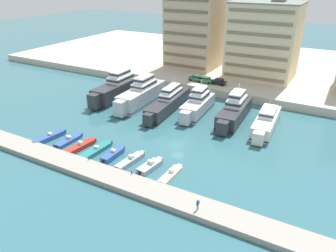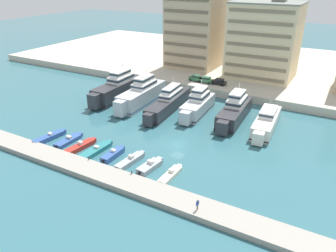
% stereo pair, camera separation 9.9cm
% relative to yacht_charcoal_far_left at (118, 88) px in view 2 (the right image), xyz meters
% --- Properties ---
extents(ground_plane, '(400.00, 400.00, 0.00)m').
position_rel_yacht_charcoal_far_left_xyz_m(ground_plane, '(26.54, -15.79, -2.75)').
color(ground_plane, '#336670').
extents(quay_promenade, '(180.00, 70.00, 2.12)m').
position_rel_yacht_charcoal_far_left_xyz_m(quay_promenade, '(26.54, 48.46, -1.69)').
color(quay_promenade, beige).
rests_on(quay_promenade, ground).
extents(pier_dock, '(120.00, 4.46, 0.90)m').
position_rel_yacht_charcoal_far_left_xyz_m(pier_dock, '(26.54, -32.10, -2.30)').
color(pier_dock, '#9E998E').
rests_on(pier_dock, ground).
extents(yacht_charcoal_far_left, '(5.19, 20.98, 9.08)m').
position_rel_yacht_charcoal_far_left_xyz_m(yacht_charcoal_far_left, '(0.00, 0.00, 0.00)').
color(yacht_charcoal_far_left, '#333338').
rests_on(yacht_charcoal_far_left, ground).
extents(yacht_silver_left, '(5.23, 20.54, 8.91)m').
position_rel_yacht_charcoal_far_left_xyz_m(yacht_silver_left, '(8.21, -0.87, -0.07)').
color(yacht_silver_left, silver).
rests_on(yacht_silver_left, ground).
extents(yacht_charcoal_mid_left, '(5.15, 22.20, 7.58)m').
position_rel_yacht_charcoal_far_left_xyz_m(yacht_charcoal_mid_left, '(16.32, -1.09, -0.63)').
color(yacht_charcoal_mid_left, '#333338').
rests_on(yacht_charcoal_mid_left, ground).
extents(yacht_silver_center_left, '(5.05, 16.20, 7.97)m').
position_rel_yacht_charcoal_far_left_xyz_m(yacht_silver_center_left, '(23.40, 0.40, -0.48)').
color(yacht_silver_center_left, silver).
rests_on(yacht_silver_center_left, ground).
extents(yacht_charcoal_center, '(5.27, 19.11, 8.24)m').
position_rel_yacht_charcoal_far_left_xyz_m(yacht_charcoal_center, '(32.35, 1.22, -0.43)').
color(yacht_charcoal_center, '#333338').
rests_on(yacht_charcoal_center, ground).
extents(yacht_ivory_center_right, '(4.83, 17.69, 6.11)m').
position_rel_yacht_charcoal_far_left_xyz_m(yacht_ivory_center_right, '(40.04, -0.31, -1.00)').
color(yacht_ivory_center_right, silver).
rests_on(yacht_ivory_center_right, ground).
extents(motorboat_blue_far_left, '(2.42, 7.74, 1.34)m').
position_rel_yacht_charcoal_far_left_xyz_m(motorboat_blue_far_left, '(2.68, -26.73, -2.27)').
color(motorboat_blue_far_left, '#33569E').
rests_on(motorboat_blue_far_left, ground).
extents(motorboat_blue_left, '(2.06, 7.00, 1.26)m').
position_rel_yacht_charcoal_far_left_xyz_m(motorboat_blue_left, '(6.96, -25.71, -2.35)').
color(motorboat_blue_left, '#33569E').
rests_on(motorboat_blue_left, ground).
extents(motorboat_red_mid_left, '(2.39, 7.89, 1.46)m').
position_rel_yacht_charcoal_far_left_xyz_m(motorboat_red_mid_left, '(10.90, -26.73, -2.28)').
color(motorboat_red_mid_left, red).
rests_on(motorboat_red_mid_left, ground).
extents(motorboat_teal_center_left, '(2.25, 8.55, 1.20)m').
position_rel_yacht_charcoal_far_left_xyz_m(motorboat_teal_center_left, '(14.51, -26.31, -2.33)').
color(motorboat_teal_center_left, teal).
rests_on(motorboat_teal_center_left, ground).
extents(motorboat_blue_center, '(1.70, 6.19, 1.47)m').
position_rel_yacht_charcoal_far_left_xyz_m(motorboat_blue_center, '(18.45, -26.05, -2.21)').
color(motorboat_blue_center, '#33569E').
rests_on(motorboat_blue_center, ground).
extents(motorboat_grey_center_right, '(2.23, 7.48, 1.48)m').
position_rel_yacht_charcoal_far_left_xyz_m(motorboat_grey_center_right, '(22.46, -26.27, -2.27)').
color(motorboat_grey_center_right, '#9EA3A8').
rests_on(motorboat_grey_center_right, ground).
extents(motorboat_grey_mid_right, '(2.56, 6.15, 1.50)m').
position_rel_yacht_charcoal_far_left_xyz_m(motorboat_grey_mid_right, '(26.49, -26.00, -2.27)').
color(motorboat_grey_mid_right, '#9EA3A8').
rests_on(motorboat_grey_mid_right, ground).
extents(motorboat_cream_right, '(1.69, 6.74, 1.30)m').
position_rel_yacht_charcoal_far_left_xyz_m(motorboat_cream_right, '(30.85, -26.53, -2.36)').
color(motorboat_cream_right, beige).
rests_on(motorboat_cream_right, ground).
extents(car_green_far_left, '(4.18, 2.10, 1.80)m').
position_rel_yacht_charcoal_far_left_xyz_m(car_green_far_left, '(14.87, 17.98, 0.34)').
color(car_green_far_left, '#2D6642').
rests_on(car_green_far_left, quay_promenade).
extents(car_green_left, '(4.16, 2.05, 1.80)m').
position_rel_yacht_charcoal_far_left_xyz_m(car_green_left, '(18.06, 17.89, 0.34)').
color(car_green_left, '#2D6642').
rests_on(car_green_left, quay_promenade).
extents(car_black_mid_left, '(4.19, 2.11, 1.80)m').
position_rel_yacht_charcoal_far_left_xyz_m(car_black_mid_left, '(22.00, 18.09, 0.34)').
color(car_black_mid_left, black).
rests_on(car_black_mid_left, quay_promenade).
extents(apartment_block_far_left, '(16.21, 16.70, 25.76)m').
position_rel_yacht_charcoal_far_left_xyz_m(apartment_block_far_left, '(6.97, 34.15, 11.30)').
color(apartment_block_far_left, '#C6AD89').
rests_on(apartment_block_far_left, quay_promenade).
extents(apartment_block_left, '(19.38, 15.62, 23.63)m').
position_rel_yacht_charcoal_far_left_xyz_m(apartment_block_left, '(29.88, 32.12, 10.23)').
color(apartment_block_left, beige).
rests_on(apartment_block_left, quay_promenade).
extents(pedestrian_near_edge, '(0.30, 0.64, 1.68)m').
position_rel_yacht_charcoal_far_left_xyz_m(pedestrian_near_edge, '(38.69, -32.97, -0.85)').
color(pedestrian_near_edge, '#7A6B56').
rests_on(pedestrian_near_edge, pier_dock).
extents(bollard_west, '(0.20, 0.20, 0.61)m').
position_rel_yacht_charcoal_far_left_xyz_m(bollard_west, '(16.31, -30.12, -1.53)').
color(bollard_west, '#2D2D33').
rests_on(bollard_west, pier_dock).
extents(bollard_west_mid, '(0.20, 0.20, 0.61)m').
position_rel_yacht_charcoal_far_left_xyz_m(bollard_west_mid, '(25.52, -30.12, -1.53)').
color(bollard_west_mid, '#2D2D33').
rests_on(bollard_west_mid, pier_dock).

